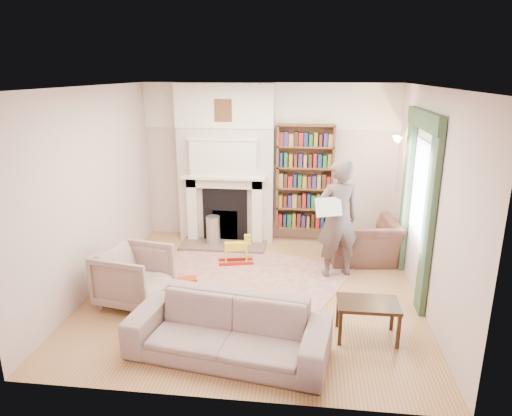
# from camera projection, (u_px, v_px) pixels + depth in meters

# --- Properties ---
(floor) EXTENTS (4.50, 4.50, 0.00)m
(floor) POSITION_uv_depth(u_px,v_px,m) (254.00, 291.00, 6.47)
(floor) COLOR #97623C
(floor) RESTS_ON ground
(ceiling) EXTENTS (4.50, 4.50, 0.00)m
(ceiling) POSITION_uv_depth(u_px,v_px,m) (254.00, 87.00, 5.66)
(ceiling) COLOR white
(ceiling) RESTS_ON wall_back
(wall_back) EXTENTS (4.50, 0.00, 4.50)m
(wall_back) POSITION_uv_depth(u_px,v_px,m) (269.00, 163.00, 8.20)
(wall_back) COLOR beige
(wall_back) RESTS_ON floor
(wall_front) EXTENTS (4.50, 0.00, 4.50)m
(wall_front) POSITION_uv_depth(u_px,v_px,m) (222.00, 263.00, 3.92)
(wall_front) COLOR beige
(wall_front) RESTS_ON floor
(wall_left) EXTENTS (0.00, 4.50, 4.50)m
(wall_left) POSITION_uv_depth(u_px,v_px,m) (93.00, 190.00, 6.31)
(wall_left) COLOR beige
(wall_left) RESTS_ON floor
(wall_right) EXTENTS (0.00, 4.50, 4.50)m
(wall_right) POSITION_uv_depth(u_px,v_px,m) (429.00, 201.00, 5.81)
(wall_right) COLOR beige
(wall_right) RESTS_ON floor
(fireplace) EXTENTS (1.70, 0.58, 2.80)m
(fireplace) POSITION_uv_depth(u_px,v_px,m) (226.00, 165.00, 8.10)
(fireplace) COLOR beige
(fireplace) RESTS_ON floor
(bookcase) EXTENTS (1.00, 0.24, 1.85)m
(bookcase) POSITION_uv_depth(u_px,v_px,m) (305.00, 178.00, 8.07)
(bookcase) COLOR brown
(bookcase) RESTS_ON floor
(window) EXTENTS (0.02, 0.90, 1.30)m
(window) POSITION_uv_depth(u_px,v_px,m) (421.00, 189.00, 6.18)
(window) COLOR silver
(window) RESTS_ON wall_right
(curtain_left) EXTENTS (0.07, 0.32, 2.40)m
(curtain_left) POSITION_uv_depth(u_px,v_px,m) (429.00, 223.00, 5.59)
(curtain_left) COLOR #2C422A
(curtain_left) RESTS_ON floor
(curtain_right) EXTENTS (0.07, 0.32, 2.40)m
(curtain_right) POSITION_uv_depth(u_px,v_px,m) (406.00, 194.00, 6.92)
(curtain_right) COLOR #2C422A
(curtain_right) RESTS_ON floor
(pelmet) EXTENTS (0.09, 1.70, 0.24)m
(pelmet) POSITION_uv_depth(u_px,v_px,m) (425.00, 120.00, 5.92)
(pelmet) COLOR #2C422A
(pelmet) RESTS_ON wall_right
(wall_sconce) EXTENTS (0.20, 0.24, 0.24)m
(wall_sconce) POSITION_uv_depth(u_px,v_px,m) (394.00, 144.00, 7.12)
(wall_sconce) COLOR gold
(wall_sconce) RESTS_ON wall_right
(rug) EXTENTS (3.44, 3.08, 0.01)m
(rug) POSITION_uv_depth(u_px,v_px,m) (242.00, 277.00, 6.88)
(rug) COLOR #BDA88F
(rug) RESTS_ON floor
(armchair_reading) EXTENTS (1.20, 1.08, 0.71)m
(armchair_reading) POSITION_uv_depth(u_px,v_px,m) (362.00, 241.00, 7.38)
(armchair_reading) COLOR #4B2B28
(armchair_reading) RESTS_ON floor
(armchair_left) EXTENTS (0.97, 0.95, 0.76)m
(armchair_left) POSITION_uv_depth(u_px,v_px,m) (134.00, 276.00, 6.05)
(armchair_left) COLOR #B3A694
(armchair_left) RESTS_ON floor
(sofa) EXTENTS (2.26, 1.17, 0.63)m
(sofa) POSITION_uv_depth(u_px,v_px,m) (228.00, 330.00, 4.91)
(sofa) COLOR #A39787
(sofa) RESTS_ON floor
(man_reading) EXTENTS (0.77, 0.63, 1.80)m
(man_reading) POSITION_uv_depth(u_px,v_px,m) (338.00, 219.00, 6.70)
(man_reading) COLOR #534542
(man_reading) RESTS_ON floor
(newspaper) EXTENTS (0.40, 0.24, 0.26)m
(newspaper) POSITION_uv_depth(u_px,v_px,m) (329.00, 207.00, 6.46)
(newspaper) COLOR silver
(newspaper) RESTS_ON man_reading
(coffee_table) EXTENTS (0.70, 0.46, 0.45)m
(coffee_table) POSITION_uv_depth(u_px,v_px,m) (367.00, 320.00, 5.27)
(coffee_table) COLOR black
(coffee_table) RESTS_ON floor
(paraffin_heater) EXTENTS (0.29, 0.29, 0.55)m
(paraffin_heater) POSITION_uv_depth(u_px,v_px,m) (213.00, 231.00, 8.05)
(paraffin_heater) COLOR #B9BBC1
(paraffin_heater) RESTS_ON floor
(rocking_horse) EXTENTS (0.59, 0.34, 0.49)m
(rocking_horse) POSITION_uv_depth(u_px,v_px,m) (236.00, 250.00, 7.30)
(rocking_horse) COLOR yellow
(rocking_horse) RESTS_ON rug
(board_game) EXTENTS (0.35, 0.35, 0.03)m
(board_game) POSITION_uv_depth(u_px,v_px,m) (197.00, 289.00, 6.47)
(board_game) COLOR gold
(board_game) RESTS_ON rug
(game_box_lid) EXTENTS (0.32, 0.27, 0.05)m
(game_box_lid) POSITION_uv_depth(u_px,v_px,m) (187.00, 280.00, 6.71)
(game_box_lid) COLOR #AE3413
(game_box_lid) RESTS_ON rug
(comic_annuals) EXTENTS (0.69, 0.77, 0.02)m
(comic_annuals) POSITION_uv_depth(u_px,v_px,m) (268.00, 302.00, 6.10)
(comic_annuals) COLOR red
(comic_annuals) RESTS_ON rug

